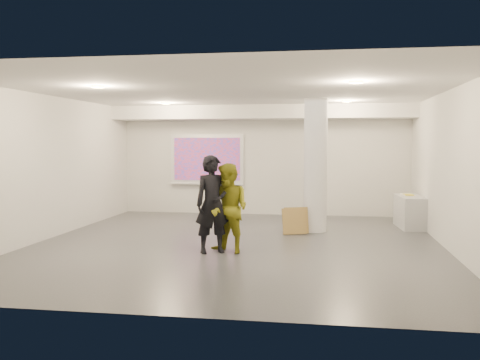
% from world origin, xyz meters
% --- Properties ---
extents(floor, '(8.00, 9.00, 0.01)m').
position_xyz_m(floor, '(0.00, 0.00, 0.00)').
color(floor, '#35383C').
rests_on(floor, ground).
extents(ceiling, '(8.00, 9.00, 0.01)m').
position_xyz_m(ceiling, '(0.00, 0.00, 3.00)').
color(ceiling, silver).
rests_on(ceiling, floor).
extents(wall_back, '(8.00, 0.01, 3.00)m').
position_xyz_m(wall_back, '(0.00, 4.50, 1.50)').
color(wall_back, silver).
rests_on(wall_back, floor).
extents(wall_front, '(8.00, 0.01, 3.00)m').
position_xyz_m(wall_front, '(0.00, -4.50, 1.50)').
color(wall_front, silver).
rests_on(wall_front, floor).
extents(wall_left, '(0.01, 9.00, 3.00)m').
position_xyz_m(wall_left, '(-4.00, 0.00, 1.50)').
color(wall_left, silver).
rests_on(wall_left, floor).
extents(wall_right, '(0.01, 9.00, 3.00)m').
position_xyz_m(wall_right, '(4.00, 0.00, 1.50)').
color(wall_right, silver).
rests_on(wall_right, floor).
extents(soffit_band, '(8.00, 1.10, 0.36)m').
position_xyz_m(soffit_band, '(0.00, 3.95, 2.82)').
color(soffit_band, silver).
rests_on(soffit_band, ceiling).
extents(downlight_nw, '(0.22, 0.22, 0.02)m').
position_xyz_m(downlight_nw, '(-2.20, 2.50, 2.98)').
color(downlight_nw, '#E9D47E').
rests_on(downlight_nw, ceiling).
extents(downlight_ne, '(0.22, 0.22, 0.02)m').
position_xyz_m(downlight_ne, '(2.20, 2.50, 2.98)').
color(downlight_ne, '#E9D47E').
rests_on(downlight_ne, ceiling).
extents(downlight_sw, '(0.22, 0.22, 0.02)m').
position_xyz_m(downlight_sw, '(-2.20, -1.50, 2.98)').
color(downlight_sw, '#E9D47E').
rests_on(downlight_sw, ceiling).
extents(downlight_se, '(0.22, 0.22, 0.02)m').
position_xyz_m(downlight_se, '(2.20, -1.50, 2.98)').
color(downlight_se, '#E9D47E').
rests_on(downlight_se, ceiling).
extents(column, '(0.52, 0.52, 3.00)m').
position_xyz_m(column, '(1.50, 1.80, 1.50)').
color(column, silver).
rests_on(column, floor).
extents(projection_screen, '(2.10, 0.13, 1.42)m').
position_xyz_m(projection_screen, '(-1.60, 4.45, 1.53)').
color(projection_screen, silver).
rests_on(projection_screen, wall_back).
extents(credenza, '(0.64, 1.33, 0.75)m').
position_xyz_m(credenza, '(3.72, 2.66, 0.38)').
color(credenza, '#9FA1A5').
rests_on(credenza, floor).
extents(papers_stack, '(0.33, 0.40, 0.02)m').
position_xyz_m(papers_stack, '(3.66, 2.96, 0.76)').
color(papers_stack, white).
rests_on(papers_stack, credenza).
extents(postit_pad, '(0.24, 0.30, 0.03)m').
position_xyz_m(postit_pad, '(3.70, 2.86, 0.77)').
color(postit_pad, yellow).
rests_on(postit_pad, credenza).
extents(cardboard_back, '(0.56, 0.36, 0.57)m').
position_xyz_m(cardboard_back, '(1.05, 1.35, 0.28)').
color(cardboard_back, olive).
rests_on(cardboard_back, floor).
extents(cardboard_front, '(0.55, 0.33, 0.59)m').
position_xyz_m(cardboard_front, '(1.10, 1.41, 0.29)').
color(cardboard_front, olive).
rests_on(cardboard_front, floor).
extents(woman, '(0.78, 0.68, 1.79)m').
position_xyz_m(woman, '(-0.30, -0.89, 0.89)').
color(woman, black).
rests_on(woman, floor).
extents(man, '(1.00, 0.94, 1.64)m').
position_xyz_m(man, '(0.00, -0.85, 0.82)').
color(man, olive).
rests_on(man, floor).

